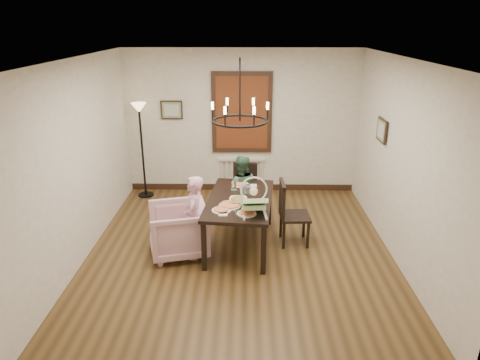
{
  "coord_description": "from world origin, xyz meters",
  "views": [
    {
      "loc": [
        0.09,
        -5.67,
        3.26
      ],
      "look_at": [
        -0.0,
        0.24,
        1.05
      ],
      "focal_mm": 32.0,
      "sensor_mm": 36.0,
      "label": 1
    }
  ],
  "objects_px": {
    "baby_bouncer": "(254,201)",
    "floor_lamp": "(142,152)",
    "dining_table": "(240,204)",
    "seated_man": "(241,195)",
    "chair_far": "(243,192)",
    "chair_right": "(295,213)",
    "drinking_glass": "(245,191)",
    "elderly_woman": "(194,224)",
    "armchair": "(178,230)"
  },
  "relations": [
    {
      "from": "elderly_woman",
      "to": "floor_lamp",
      "type": "bearing_deg",
      "value": -147.12
    },
    {
      "from": "armchair",
      "to": "baby_bouncer",
      "type": "height_order",
      "value": "baby_bouncer"
    },
    {
      "from": "chair_far",
      "to": "chair_right",
      "type": "relative_size",
      "value": 0.94
    },
    {
      "from": "seated_man",
      "to": "chair_right",
      "type": "bearing_deg",
      "value": 138.53
    },
    {
      "from": "drinking_glass",
      "to": "baby_bouncer",
      "type": "bearing_deg",
      "value": -78.93
    },
    {
      "from": "chair_right",
      "to": "seated_man",
      "type": "bearing_deg",
      "value": 47.11
    },
    {
      "from": "dining_table",
      "to": "drinking_glass",
      "type": "xyz_separation_m",
      "value": [
        0.07,
        0.11,
        0.16
      ]
    },
    {
      "from": "dining_table",
      "to": "chair_right",
      "type": "height_order",
      "value": "chair_right"
    },
    {
      "from": "chair_right",
      "to": "elderly_woman",
      "type": "distance_m",
      "value": 1.55
    },
    {
      "from": "dining_table",
      "to": "drinking_glass",
      "type": "relative_size",
      "value": 12.14
    },
    {
      "from": "chair_right",
      "to": "floor_lamp",
      "type": "height_order",
      "value": "floor_lamp"
    },
    {
      "from": "dining_table",
      "to": "seated_man",
      "type": "relative_size",
      "value": 1.76
    },
    {
      "from": "drinking_glass",
      "to": "chair_right",
      "type": "bearing_deg",
      "value": -1.81
    },
    {
      "from": "dining_table",
      "to": "floor_lamp",
      "type": "relative_size",
      "value": 0.97
    },
    {
      "from": "chair_right",
      "to": "floor_lamp",
      "type": "xyz_separation_m",
      "value": [
        -2.74,
        1.87,
        0.39
      ]
    },
    {
      "from": "armchair",
      "to": "seated_man",
      "type": "xyz_separation_m",
      "value": [
        0.91,
        1.05,
        0.12
      ]
    },
    {
      "from": "dining_table",
      "to": "seated_man",
      "type": "xyz_separation_m",
      "value": [
        0.0,
        0.79,
        -0.2
      ]
    },
    {
      "from": "dining_table",
      "to": "baby_bouncer",
      "type": "bearing_deg",
      "value": -63.53
    },
    {
      "from": "dining_table",
      "to": "chair_far",
      "type": "relative_size",
      "value": 1.81
    },
    {
      "from": "chair_right",
      "to": "drinking_glass",
      "type": "height_order",
      "value": "chair_right"
    },
    {
      "from": "seated_man",
      "to": "drinking_glass",
      "type": "xyz_separation_m",
      "value": [
        0.07,
        -0.68,
        0.35
      ]
    },
    {
      "from": "dining_table",
      "to": "elderly_woman",
      "type": "relative_size",
      "value": 1.69
    },
    {
      "from": "floor_lamp",
      "to": "chair_right",
      "type": "bearing_deg",
      "value": -34.37
    },
    {
      "from": "chair_right",
      "to": "floor_lamp",
      "type": "distance_m",
      "value": 3.34
    },
    {
      "from": "drinking_glass",
      "to": "elderly_woman",
      "type": "bearing_deg",
      "value": -147.38
    },
    {
      "from": "armchair",
      "to": "elderly_woman",
      "type": "xyz_separation_m",
      "value": [
        0.25,
        -0.09,
        0.14
      ]
    },
    {
      "from": "chair_far",
      "to": "seated_man",
      "type": "bearing_deg",
      "value": -94.05
    },
    {
      "from": "seated_man",
      "to": "drinking_glass",
      "type": "distance_m",
      "value": 0.77
    },
    {
      "from": "chair_far",
      "to": "floor_lamp",
      "type": "height_order",
      "value": "floor_lamp"
    },
    {
      "from": "floor_lamp",
      "to": "drinking_glass",
      "type": "bearing_deg",
      "value": -43.13
    },
    {
      "from": "dining_table",
      "to": "seated_man",
      "type": "height_order",
      "value": "seated_man"
    },
    {
      "from": "chair_far",
      "to": "elderly_woman",
      "type": "relative_size",
      "value": 0.93
    },
    {
      "from": "baby_bouncer",
      "to": "floor_lamp",
      "type": "bearing_deg",
      "value": 125.12
    },
    {
      "from": "chair_far",
      "to": "baby_bouncer",
      "type": "relative_size",
      "value": 1.77
    },
    {
      "from": "armchair",
      "to": "floor_lamp",
      "type": "height_order",
      "value": "floor_lamp"
    },
    {
      "from": "seated_man",
      "to": "drinking_glass",
      "type": "relative_size",
      "value": 6.91
    },
    {
      "from": "dining_table",
      "to": "drinking_glass",
      "type": "distance_m",
      "value": 0.21
    },
    {
      "from": "chair_right",
      "to": "floor_lamp",
      "type": "relative_size",
      "value": 0.57
    },
    {
      "from": "baby_bouncer",
      "to": "floor_lamp",
      "type": "xyz_separation_m",
      "value": [
        -2.1,
        2.47,
        -0.05
      ]
    },
    {
      "from": "chair_right",
      "to": "elderly_woman",
      "type": "xyz_separation_m",
      "value": [
        -1.49,
        -0.44,
        0.01
      ]
    },
    {
      "from": "dining_table",
      "to": "seated_man",
      "type": "bearing_deg",
      "value": 95.48
    },
    {
      "from": "dining_table",
      "to": "baby_bouncer",
      "type": "xyz_separation_m",
      "value": [
        0.2,
        -0.51,
        0.26
      ]
    },
    {
      "from": "armchair",
      "to": "elderly_woman",
      "type": "height_order",
      "value": "elderly_woman"
    },
    {
      "from": "floor_lamp",
      "to": "baby_bouncer",
      "type": "bearing_deg",
      "value": -49.72
    },
    {
      "from": "chair_right",
      "to": "armchair",
      "type": "xyz_separation_m",
      "value": [
        -1.74,
        -0.35,
        -0.13
      ]
    },
    {
      "from": "elderly_woman",
      "to": "floor_lamp",
      "type": "xyz_separation_m",
      "value": [
        -1.25,
        2.31,
        0.38
      ]
    },
    {
      "from": "baby_bouncer",
      "to": "floor_lamp",
      "type": "relative_size",
      "value": 0.3
    },
    {
      "from": "dining_table",
      "to": "chair_right",
      "type": "distance_m",
      "value": 0.86
    },
    {
      "from": "dining_table",
      "to": "elderly_woman",
      "type": "height_order",
      "value": "elderly_woman"
    },
    {
      "from": "chair_right",
      "to": "drinking_glass",
      "type": "bearing_deg",
      "value": 85.5
    }
  ]
}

